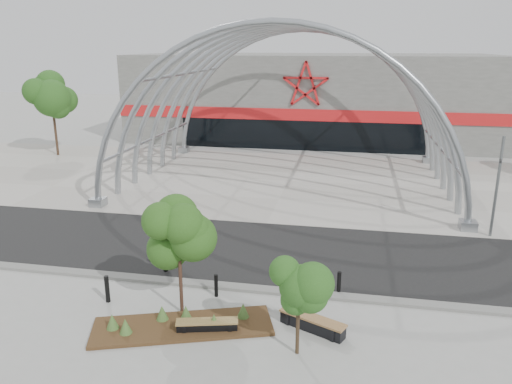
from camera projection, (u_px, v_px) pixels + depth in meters
The scene contains 18 objects.
ground at pixel (236, 285), 19.23m from camera, with size 140.00×140.00×0.00m, color #9B9B95.
road at pixel (254, 250), 22.52m from camera, with size 140.00×7.00×0.02m, color black.
forecourt at pixel (288, 181), 33.81m from camera, with size 60.00×17.00×0.04m, color #A8A298.
kerb at pixel (235, 287), 18.98m from camera, with size 60.00×0.50×0.12m, color slate.
arena_building at pixel (313, 96), 49.57m from camera, with size 34.00×15.24×8.00m.
vault_canopy at pixel (288, 181), 33.81m from camera, with size 20.80×15.80×20.36m.
planting_bed at pixel (180, 324), 16.33m from camera, with size 6.10×3.60×0.62m.
signal_pole at pixel (497, 186), 23.40m from camera, with size 0.31×0.69×4.91m.
street_tree_0 at pixel (179, 239), 16.53m from camera, with size 1.67×1.67×3.81m.
street_tree_1 at pixel (299, 281), 14.35m from camera, with size 1.40×1.40×3.32m.
bench_0 at pixel (207, 326), 16.07m from camera, with size 2.04×0.92×0.42m.
bench_1 at pixel (312, 324), 16.17m from camera, with size 2.27×1.41×0.48m.
bollard_0 at pixel (107, 289), 17.88m from camera, with size 0.16×0.16×1.01m, color black.
bollard_1 at pixel (165, 259), 20.27m from camera, with size 0.18×0.18×1.13m, color black.
bollard_2 at pixel (216, 286), 18.29m from camera, with size 0.14×0.14×0.87m, color black.
bollard_3 at pixel (293, 310), 16.43m from camera, with size 0.17×0.17×1.08m, color black.
bollard_4 at pixel (339, 283), 18.43m from camera, with size 0.15×0.15×0.91m, color black.
bg_tree_0 at pixel (52, 99), 40.40m from camera, with size 3.00×3.00×6.45m.
Camera 1 is at (4.08, -16.94, 8.94)m, focal length 35.00 mm.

